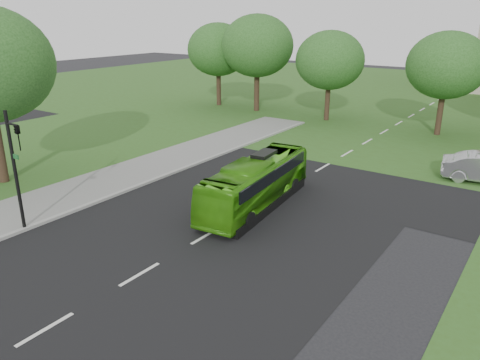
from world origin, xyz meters
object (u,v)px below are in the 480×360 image
Objects in this scene: tree_park_a at (257,46)px; traffic_light at (16,163)px; tree_park_c at (447,65)px; bus at (256,183)px; tree_park_f at (218,50)px; tree_park_b at (330,60)px.

traffic_light is at bearing -77.08° from tree_park_a.
tree_park_c reaches higher than traffic_light.
bus is 1.60× the size of traffic_light.
tree_park_a is 25.97m from bus.
tree_park_a reaches higher than tree_park_f.
traffic_light is (6.85, -29.88, -3.19)m from tree_park_a.
tree_park_c reaches higher than tree_park_b.
bus is at bearing -74.48° from tree_park_b.
tree_park_f is at bearing 119.21° from traffic_light.
tree_park_b is 0.92× the size of bus.
tree_park_f is (-5.14, 0.39, -0.57)m from tree_park_a.
tree_park_c is 0.93× the size of bus.
traffic_light reaches higher than bus.
traffic_light is at bearing -110.17° from tree_park_c.
tree_park_a is at bearing 179.13° from tree_park_b.
tree_park_c is 1.49× the size of traffic_light.
traffic_light is at bearing -135.06° from bus.
tree_park_a is 17.79m from tree_park_c.
tree_park_a reaches higher than bus.
tree_park_f is 29.21m from bus.
tree_park_f reaches higher than tree_park_c.
tree_park_a reaches higher than tree_park_b.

